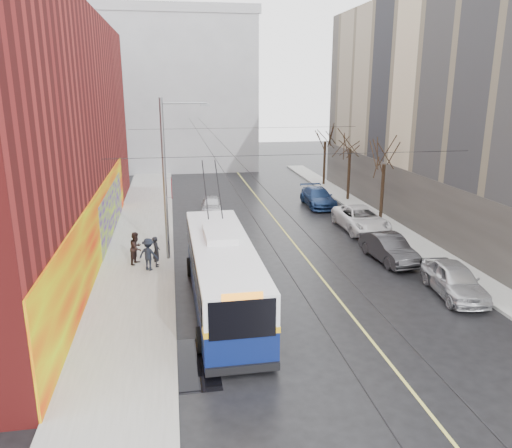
{
  "coord_description": "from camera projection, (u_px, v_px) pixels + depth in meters",
  "views": [
    {
      "loc": [
        -5.88,
        -17.21,
        9.57
      ],
      "look_at": [
        -1.81,
        6.74,
        2.83
      ],
      "focal_mm": 35.0,
      "sensor_mm": 36.0,
      "label": 1
    }
  ],
  "objects": [
    {
      "name": "ground",
      "position": [
        329.0,
        335.0,
        19.86
      ],
      "size": [
        140.0,
        140.0,
        0.0
      ],
      "primitive_type": "plane",
      "color": "black",
      "rests_on": "ground"
    },
    {
      "name": "sidewalk_left",
      "position": [
        140.0,
        250.0,
        29.95
      ],
      "size": [
        4.0,
        60.0,
        0.15
      ],
      "primitive_type": "cube",
      "color": "gray",
      "rests_on": "ground"
    },
    {
      "name": "sidewalk_right",
      "position": [
        405.0,
        236.0,
        32.69
      ],
      "size": [
        2.0,
        60.0,
        0.15
      ],
      "primitive_type": "cube",
      "color": "gray",
      "rests_on": "ground"
    },
    {
      "name": "lane_line",
      "position": [
        286.0,
        234.0,
        33.4
      ],
      "size": [
        0.12,
        50.0,
        0.01
      ],
      "primitive_type": "cube",
      "color": "#BFB74C",
      "rests_on": "ground"
    },
    {
      "name": "building_right",
      "position": [
        511.0,
        110.0,
        33.76
      ],
      "size": [
        14.06,
        36.0,
        16.0
      ],
      "color": "tan",
      "rests_on": "ground"
    },
    {
      "name": "building_far",
      "position": [
        167.0,
        91.0,
        59.22
      ],
      "size": [
        20.5,
        12.1,
        18.0
      ],
      "color": "gray",
      "rests_on": "ground"
    },
    {
      "name": "streetlight_pole",
      "position": [
        167.0,
        176.0,
        27.07
      ],
      "size": [
        2.65,
        0.6,
        9.0
      ],
      "color": "slate",
      "rests_on": "ground"
    },
    {
      "name": "catenary_wires",
      "position": [
        224.0,
        140.0,
        31.81
      ],
      "size": [
        18.0,
        60.0,
        0.22
      ],
      "color": "black"
    },
    {
      "name": "tree_near",
      "position": [
        385.0,
        153.0,
        35.18
      ],
      "size": [
        3.2,
        3.2,
        6.4
      ],
      "color": "black",
      "rests_on": "ground"
    },
    {
      "name": "tree_mid",
      "position": [
        351.0,
        139.0,
        41.76
      ],
      "size": [
        3.2,
        3.2,
        6.68
      ],
      "color": "black",
      "rests_on": "ground"
    },
    {
      "name": "tree_far",
      "position": [
        325.0,
        133.0,
        48.44
      ],
      "size": [
        3.2,
        3.2,
        6.57
      ],
      "color": "black",
      "rests_on": "ground"
    },
    {
      "name": "puddle",
      "position": [
        183.0,
        364.0,
        17.75
      ],
      "size": [
        2.5,
        3.64,
        0.01
      ],
      "primitive_type": "cube",
      "color": "black",
      "rests_on": "ground"
    },
    {
      "name": "pigeons_flying",
      "position": [
        225.0,
        117.0,
        26.87
      ],
      "size": [
        4.35,
        1.47,
        1.86
      ],
      "color": "slate"
    },
    {
      "name": "trolleybus",
      "position": [
        223.0,
        272.0,
        22.14
      ],
      "size": [
        2.93,
        12.15,
        5.73
      ],
      "rotation": [
        0.0,
        0.0,
        0.01
      ],
      "color": "#091445",
      "rests_on": "ground"
    },
    {
      "name": "parked_car_a",
      "position": [
        454.0,
        280.0,
        23.45
      ],
      "size": [
        2.34,
        4.77,
        1.57
      ],
      "primitive_type": "imported",
      "rotation": [
        0.0,
        0.0,
        -0.11
      ],
      "color": "#B6B7BB",
      "rests_on": "ground"
    },
    {
      "name": "parked_car_b",
      "position": [
        389.0,
        248.0,
        28.11
      ],
      "size": [
        1.94,
        4.65,
        1.5
      ],
      "primitive_type": "imported",
      "rotation": [
        0.0,
        0.0,
        0.08
      ],
      "color": "#2B2B2E",
      "rests_on": "ground"
    },
    {
      "name": "parked_car_c",
      "position": [
        361.0,
        219.0,
        34.1
      ],
      "size": [
        2.66,
        5.73,
        1.59
      ],
      "primitive_type": "imported",
      "rotation": [
        0.0,
        0.0,
        0.0
      ],
      "color": "silver",
      "rests_on": "ground"
    },
    {
      "name": "parked_car_d",
      "position": [
        318.0,
        197.0,
        40.95
      ],
      "size": [
        2.14,
        5.18,
        1.5
      ],
      "primitive_type": "imported",
      "rotation": [
        0.0,
        0.0,
        -0.01
      ],
      "color": "navy",
      "rests_on": "ground"
    },
    {
      "name": "following_car",
      "position": [
        211.0,
        205.0,
        38.74
      ],
      "size": [
        1.84,
        3.99,
        1.32
      ],
      "primitive_type": "imported",
      "rotation": [
        0.0,
        0.0,
        -0.07
      ],
      "color": "#B7B8BC",
      "rests_on": "ground"
    },
    {
      "name": "pedestrian_a",
      "position": [
        156.0,
        251.0,
        26.81
      ],
      "size": [
        0.44,
        0.63,
        1.67
      ],
      "primitive_type": "imported",
      "rotation": [
        0.0,
        0.0,
        1.64
      ],
      "color": "black",
      "rests_on": "sidewalk_left"
    },
    {
      "name": "pedestrian_b",
      "position": [
        136.0,
        248.0,
        27.18
      ],
      "size": [
        0.97,
        1.07,
        1.79
      ],
      "primitive_type": "imported",
      "rotation": [
        0.0,
        0.0,
        1.15
      ],
      "color": "black",
      "rests_on": "sidewalk_left"
    },
    {
      "name": "pedestrian_c",
      "position": [
        149.0,
        254.0,
        26.26
      ],
      "size": [
        1.29,
        1.08,
        1.74
      ],
      "primitive_type": "imported",
      "rotation": [
        0.0,
        0.0,
        2.68
      ],
      "color": "black",
      "rests_on": "sidewalk_left"
    }
  ]
}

